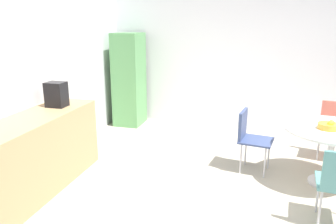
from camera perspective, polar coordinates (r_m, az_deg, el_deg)
ground_plane at (r=3.87m, az=16.37°, el=-15.75°), size 6.00×6.00×0.00m
wall_back at (r=4.41m, az=-24.90°, el=5.32°), size 6.00×0.10×2.60m
wall_side_right at (r=6.37m, az=16.87°, el=8.76°), size 0.10×6.00×2.60m
counter_block at (r=4.15m, az=-22.91°, el=-7.29°), size 2.18×0.60×0.90m
locker_cabinet at (r=6.43m, az=-6.76°, el=5.61°), size 0.60×0.50×1.77m
round_table at (r=4.45m, az=26.62°, el=-4.11°), size 1.15×1.15×0.73m
chair_coral at (r=5.42m, az=26.79°, el=-1.72°), size 0.50×0.50×0.83m
chair_navy at (r=4.52m, az=13.89°, el=-3.64°), size 0.48×0.48×0.83m
fruit_bowl at (r=4.34m, az=26.12°, el=-2.17°), size 0.24×0.24×0.11m
coffee_maker at (r=4.46m, az=-18.79°, el=2.90°), size 0.20×0.24×0.32m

